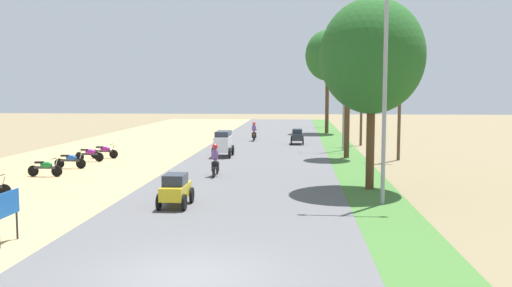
{
  "coord_description": "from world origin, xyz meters",
  "views": [
    {
      "loc": [
        2.56,
        -12.51,
        4.43
      ],
      "look_at": [
        0.39,
        15.84,
        1.69
      ],
      "focal_mm": 39.14,
      "sensor_mm": 36.0,
      "label": 1
    }
  ],
  "objects_px": {
    "car_hatchback_charcoal": "(297,136)",
    "utility_pole_far": "(400,91)",
    "median_tree_third": "(328,56)",
    "streetlamp_mid": "(344,86)",
    "streetlamp_far": "(326,88)",
    "motorbike_foreground_rider": "(215,161)",
    "parked_motorbike_fifth": "(71,160)",
    "median_tree_nearest": "(372,56)",
    "streetlamp_near": "(385,80)",
    "parked_motorbike_sixth": "(90,154)",
    "car_van_white": "(223,142)",
    "parked_motorbike_seventh": "(105,151)",
    "motorbike_ahead_second": "(254,132)",
    "utility_pole_near": "(362,85)",
    "street_signboard": "(7,208)",
    "median_tree_second": "(348,59)",
    "car_hatchback_yellow": "(176,189)",
    "parked_motorbike_fourth": "(45,167)"
  },
  "relations": [
    {
      "from": "parked_motorbike_fifth",
      "to": "car_hatchback_yellow",
      "type": "bearing_deg",
      "value": -50.04
    },
    {
      "from": "median_tree_nearest",
      "to": "car_hatchback_yellow",
      "type": "xyz_separation_m",
      "value": [
        -7.72,
        -4.43,
        -5.13
      ]
    },
    {
      "from": "parked_motorbike_sixth",
      "to": "utility_pole_far",
      "type": "height_order",
      "value": "utility_pole_far"
    },
    {
      "from": "motorbike_ahead_second",
      "to": "car_hatchback_charcoal",
      "type": "bearing_deg",
      "value": -35.21
    },
    {
      "from": "streetlamp_mid",
      "to": "streetlamp_far",
      "type": "relative_size",
      "value": 1.0
    },
    {
      "from": "streetlamp_near",
      "to": "car_hatchback_charcoal",
      "type": "bearing_deg",
      "value": 98.12
    },
    {
      "from": "parked_motorbike_seventh",
      "to": "utility_pole_far",
      "type": "xyz_separation_m",
      "value": [
        18.71,
        1.01,
        3.83
      ]
    },
    {
      "from": "parked_motorbike_seventh",
      "to": "median_tree_second",
      "type": "relative_size",
      "value": 0.22
    },
    {
      "from": "parked_motorbike_fourth",
      "to": "utility_pole_near",
      "type": "height_order",
      "value": "utility_pole_near"
    },
    {
      "from": "median_tree_nearest",
      "to": "utility_pole_far",
      "type": "xyz_separation_m",
      "value": [
        3.17,
        10.93,
        -1.5
      ]
    },
    {
      "from": "parked_motorbike_fourth",
      "to": "street_signboard",
      "type": "bearing_deg",
      "value": -69.42
    },
    {
      "from": "median_tree_second",
      "to": "car_hatchback_yellow",
      "type": "xyz_separation_m",
      "value": [
        -7.68,
        -15.88,
        -5.64
      ]
    },
    {
      "from": "street_signboard",
      "to": "median_tree_second",
      "type": "xyz_separation_m",
      "value": [
        11.34,
        21.18,
        5.28
      ]
    },
    {
      "from": "streetlamp_far",
      "to": "motorbike_foreground_rider",
      "type": "height_order",
      "value": "streetlamp_far"
    },
    {
      "from": "motorbike_foreground_rider",
      "to": "streetlamp_near",
      "type": "bearing_deg",
      "value": -40.36
    },
    {
      "from": "parked_motorbike_seventh",
      "to": "median_tree_second",
      "type": "distance_m",
      "value": 16.63
    },
    {
      "from": "car_hatchback_yellow",
      "to": "car_hatchback_charcoal",
      "type": "xyz_separation_m",
      "value": [
        4.47,
        24.52,
        0.0
      ]
    },
    {
      "from": "streetlamp_near",
      "to": "parked_motorbike_sixth",
      "type": "bearing_deg",
      "value": 144.14
    },
    {
      "from": "motorbike_ahead_second",
      "to": "parked_motorbike_seventh",
      "type": "bearing_deg",
      "value": -123.97
    },
    {
      "from": "streetlamp_mid",
      "to": "car_hatchback_yellow",
      "type": "xyz_separation_m",
      "value": [
        -7.81,
        -20.26,
        -3.93
      ]
    },
    {
      "from": "streetlamp_far",
      "to": "car_van_white",
      "type": "xyz_separation_m",
      "value": [
        -8.15,
        -30.52,
        -3.63
      ]
    },
    {
      "from": "motorbike_ahead_second",
      "to": "streetlamp_mid",
      "type": "bearing_deg",
      "value": -44.31
    },
    {
      "from": "median_tree_third",
      "to": "utility_pole_near",
      "type": "relative_size",
      "value": 1.12
    },
    {
      "from": "median_tree_third",
      "to": "utility_pole_near",
      "type": "xyz_separation_m",
      "value": [
        2.1,
        -12.01,
        -3.04
      ]
    },
    {
      "from": "median_tree_third",
      "to": "streetlamp_mid",
      "type": "relative_size",
      "value": 1.29
    },
    {
      "from": "car_hatchback_charcoal",
      "to": "median_tree_nearest",
      "type": "bearing_deg",
      "value": -80.81
    },
    {
      "from": "parked_motorbike_fifth",
      "to": "streetlamp_far",
      "type": "distance_m",
      "value": 40.11
    },
    {
      "from": "parked_motorbike_seventh",
      "to": "car_hatchback_yellow",
      "type": "xyz_separation_m",
      "value": [
        7.82,
        -14.35,
        0.19
      ]
    },
    {
      "from": "car_hatchback_charcoal",
      "to": "parked_motorbike_seventh",
      "type": "bearing_deg",
      "value": -140.41
    },
    {
      "from": "parked_motorbike_sixth",
      "to": "utility_pole_near",
      "type": "distance_m",
      "value": 21.7
    },
    {
      "from": "parked_motorbike_seventh",
      "to": "median_tree_nearest",
      "type": "height_order",
      "value": "median_tree_nearest"
    },
    {
      "from": "utility_pole_far",
      "to": "motorbike_foreground_rider",
      "type": "height_order",
      "value": "utility_pole_far"
    },
    {
      "from": "median_tree_third",
      "to": "car_hatchback_yellow",
      "type": "bearing_deg",
      "value": -101.5
    },
    {
      "from": "median_tree_nearest",
      "to": "car_hatchback_charcoal",
      "type": "relative_size",
      "value": 4.16
    },
    {
      "from": "streetlamp_mid",
      "to": "motorbike_ahead_second",
      "type": "bearing_deg",
      "value": 135.69
    },
    {
      "from": "parked_motorbike_fifth",
      "to": "motorbike_ahead_second",
      "type": "bearing_deg",
      "value": 63.04
    },
    {
      "from": "parked_motorbike_fourth",
      "to": "car_hatchback_yellow",
      "type": "height_order",
      "value": "car_hatchback_yellow"
    },
    {
      "from": "streetlamp_mid",
      "to": "streetlamp_near",
      "type": "bearing_deg",
      "value": -90.0
    },
    {
      "from": "median_tree_third",
      "to": "utility_pole_near",
      "type": "bearing_deg",
      "value": -80.06
    },
    {
      "from": "median_tree_nearest",
      "to": "car_van_white",
      "type": "bearing_deg",
      "value": 125.48
    },
    {
      "from": "parked_motorbike_sixth",
      "to": "parked_motorbike_fifth",
      "type": "bearing_deg",
      "value": -88.72
    },
    {
      "from": "street_signboard",
      "to": "median_tree_third",
      "type": "xyz_separation_m",
      "value": [
        11.09,
        41.83,
        6.74
      ]
    },
    {
      "from": "median_tree_third",
      "to": "motorbike_ahead_second",
      "type": "distance_m",
      "value": 13.47
    },
    {
      "from": "street_signboard",
      "to": "utility_pole_far",
      "type": "relative_size",
      "value": 0.18
    },
    {
      "from": "parked_motorbike_seventh",
      "to": "streetlamp_near",
      "type": "height_order",
      "value": "streetlamp_near"
    },
    {
      "from": "utility_pole_near",
      "to": "car_van_white",
      "type": "bearing_deg",
      "value": -138.37
    },
    {
      "from": "parked_motorbike_fifth",
      "to": "motorbike_foreground_rider",
      "type": "xyz_separation_m",
      "value": [
        8.48,
        -2.19,
        0.3
      ]
    },
    {
      "from": "parked_motorbike_fifth",
      "to": "parked_motorbike_seventh",
      "type": "height_order",
      "value": "same"
    },
    {
      "from": "car_hatchback_charcoal",
      "to": "utility_pole_far",
      "type": "bearing_deg",
      "value": -54.98
    },
    {
      "from": "streetlamp_far",
      "to": "utility_pole_near",
      "type": "bearing_deg",
      "value": -85.46
    }
  ]
}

